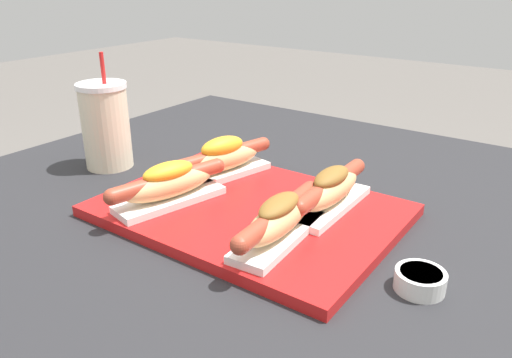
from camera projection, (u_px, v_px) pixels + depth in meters
name	position (u px, v px, depth m)	size (l,w,h in m)	color
serving_tray	(249.00, 210.00, 0.82)	(0.47, 0.34, 0.02)	red
hot_dog_0	(169.00, 184.00, 0.81)	(0.10, 0.22, 0.07)	white
hot_dog_1	(279.00, 219.00, 0.70)	(0.07, 0.23, 0.07)	white
hot_dog_2	(223.00, 158.00, 0.92)	(0.10, 0.22, 0.08)	white
hot_dog_3	(331.00, 190.00, 0.79)	(0.06, 0.23, 0.07)	white
sauce_bowl	(420.00, 280.00, 0.63)	(0.06, 0.06, 0.03)	silver
drink_cup	(106.00, 125.00, 1.00)	(0.10, 0.10, 0.23)	beige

